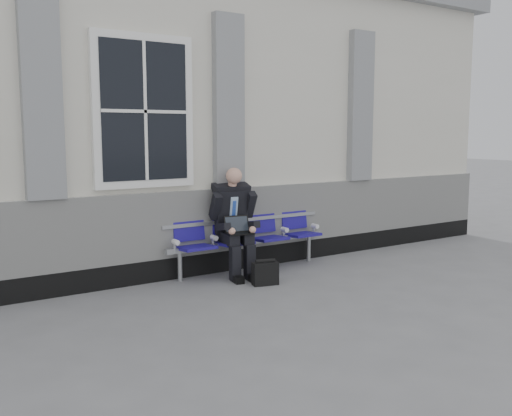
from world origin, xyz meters
TOP-DOWN VIEW (x-y plane):
  - ground at (0.00, 0.00)m, footprint 70.00×70.00m
  - station_building at (-0.02, 3.47)m, footprint 14.40×4.40m
  - bench at (1.85, 1.32)m, footprint 2.60×0.47m
  - businessman at (1.53, 1.18)m, footprint 0.66×0.88m
  - briefcase at (1.60, 0.51)m, footprint 0.36×0.22m

SIDE VIEW (x-z plane):
  - ground at x=0.00m, z-range 0.00..0.00m
  - briefcase at x=1.60m, z-range -0.01..0.33m
  - bench at x=1.85m, z-range 0.10..1.01m
  - businessman at x=1.53m, z-range 0.05..1.56m
  - station_building at x=-0.02m, z-range -0.02..4.47m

